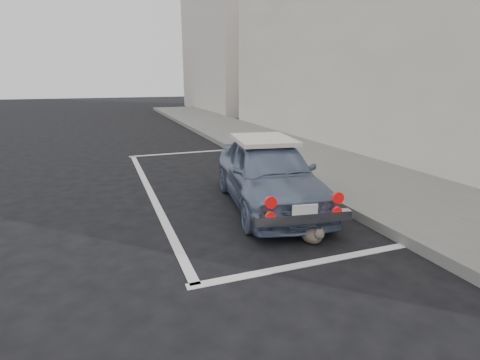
{
  "coord_description": "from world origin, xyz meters",
  "views": [
    {
      "loc": [
        -1.68,
        -3.87,
        2.06
      ],
      "look_at": [
        0.01,
        0.64,
        0.75
      ],
      "focal_mm": 28.0,
      "sensor_mm": 36.0,
      "label": 1
    }
  ],
  "objects": [
    {
      "name": "pline_side",
      "position": [
        -0.9,
        3.0,
        0.0
      ],
      "size": [
        0.12,
        7.0,
        0.01
      ],
      "primitive_type": "cube",
      "color": "silver",
      "rests_on": "ground"
    },
    {
      "name": "sidewalk",
      "position": [
        3.2,
        2.0,
        0.07
      ],
      "size": [
        2.8,
        40.0,
        0.15
      ],
      "primitive_type": "cube",
      "color": "slate",
      "rests_on": "ground"
    },
    {
      "name": "retro_coupe",
      "position": [
        0.85,
        1.54,
        0.57
      ],
      "size": [
        1.81,
        3.46,
        1.12
      ],
      "rotation": [
        0.0,
        0.0,
        -0.15
      ],
      "color": "slate",
      "rests_on": "ground"
    },
    {
      "name": "pline_front",
      "position": [
        0.5,
        6.5,
        0.0
      ],
      "size": [
        3.0,
        0.12,
        0.01
      ],
      "primitive_type": "cube",
      "color": "silver",
      "rests_on": "ground"
    },
    {
      "name": "ground",
      "position": [
        0.0,
        0.0,
        0.0
      ],
      "size": [
        80.0,
        80.0,
        0.0
      ],
      "primitive_type": "plane",
      "color": "black",
      "rests_on": "ground"
    },
    {
      "name": "pline_rear",
      "position": [
        0.5,
        -0.5,
        0.0
      ],
      "size": [
        3.0,
        0.12,
        0.01
      ],
      "primitive_type": "cube",
      "color": "silver",
      "rests_on": "ground"
    },
    {
      "name": "shop_building",
      "position": [
        6.33,
        4.0,
        3.49
      ],
      "size": [
        3.5,
        18.0,
        7.0
      ],
      "color": "beige",
      "rests_on": "ground"
    },
    {
      "name": "cat",
      "position": [
        0.76,
        -0.02,
        0.12
      ],
      "size": [
        0.27,
        0.49,
        0.26
      ],
      "rotation": [
        0.0,
        0.0,
        0.16
      ],
      "color": "#736857",
      "rests_on": "ground"
    },
    {
      "name": "building_far",
      "position": [
        6.35,
        20.0,
        4.0
      ],
      "size": [
        3.5,
        10.0,
        8.0
      ],
      "primitive_type": "cube",
      "color": "beige",
      "rests_on": "ground"
    }
  ]
}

